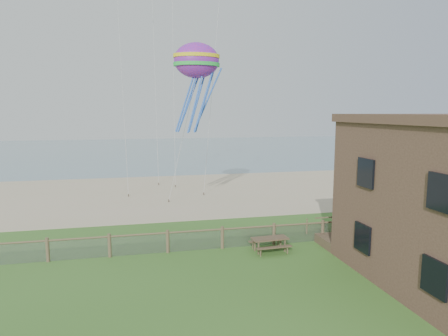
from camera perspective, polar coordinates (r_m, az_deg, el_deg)
The scene contains 7 objects.
ground at distance 17.15m, azimuth 4.33°, elevation -17.90°, with size 160.00×160.00×0.00m, color #356021.
sand_beach at distance 37.77m, azimuth -5.49°, elevation -3.47°, with size 72.00×20.00×0.02m, color tan.
ocean at distance 81.21m, azimuth -9.43°, elevation 2.60°, with size 160.00×68.00×0.02m, color slate.
chainlink_fence at distance 22.34m, azimuth -0.23°, elevation -10.09°, with size 36.20×0.20×1.25m, color brown, non-canonical shape.
motel_deck at distance 27.41m, azimuth 28.19°, elevation -8.28°, with size 15.00×2.00×0.50m, color brown.
picnic_table at distance 22.10m, azimuth 6.56°, elevation -10.72°, with size 1.96×1.48×0.83m, color brown, non-canonical shape.
octopus_kite at distance 30.34m, azimuth -3.90°, elevation 11.65°, with size 3.46×2.44×7.12m, color #E02353, non-canonical shape.
Camera 1 is at (-4.59, -14.74, 7.49)m, focal length 32.00 mm.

